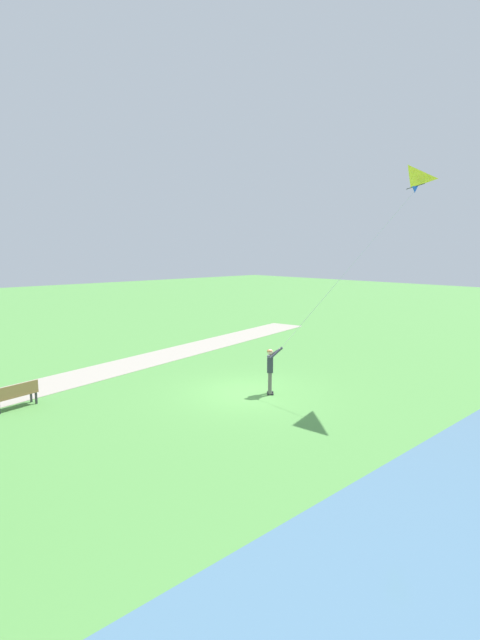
{
  "coord_description": "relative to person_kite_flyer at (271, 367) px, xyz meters",
  "views": [
    {
      "loc": [
        -12.63,
        12.28,
        5.43
      ],
      "look_at": [
        -0.32,
        0.75,
        2.93
      ],
      "focal_mm": 26.83,
      "sensor_mm": 36.0,
      "label": 1
    }
  ],
  "objects": [
    {
      "name": "ground_plane",
      "position": [
        0.65,
        0.52,
        -1.05
      ],
      "size": [
        120.0,
        120.0,
        0.0
      ],
      "primitive_type": "plane",
      "color": "#569947"
    },
    {
      "name": "flying_kite",
      "position": [
        -3.39,
        -3.27,
        6.77
      ],
      "size": [
        3.95,
        3.77,
        6.51
      ],
      "color": "yellow"
    },
    {
      "name": "walkway_path",
      "position": [
        7.56,
        2.52,
        -1.04
      ],
      "size": [
        8.59,
        31.85,
        0.02
      ],
      "primitive_type": "cube",
      "rotation": [
        0.0,
        0.0,
        0.2
      ],
      "color": "#ADA393",
      "rests_on": "ground"
    },
    {
      "name": "person_kite_flyer",
      "position": [
        0.0,
        0.0,
        0.0
      ],
      "size": [
        0.6,
        0.59,
        1.83
      ],
      "color": "#232328",
      "rests_on": "ground"
    },
    {
      "name": "park_bench_near_walkway",
      "position": [
        4.84,
        7.59,
        -0.54
      ],
      "size": [
        0.72,
        1.56,
        0.88
      ],
      "color": "olive",
      "rests_on": "ground"
    }
  ]
}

